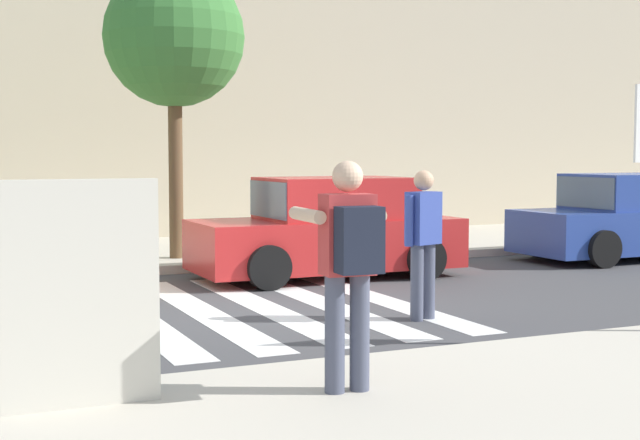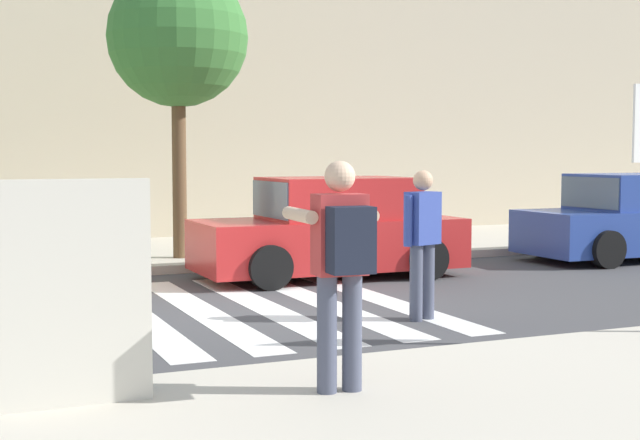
# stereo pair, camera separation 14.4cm
# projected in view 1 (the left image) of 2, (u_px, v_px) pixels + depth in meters

# --- Properties ---
(ground_plane) EXTENTS (120.00, 120.00, 0.00)m
(ground_plane) POSITION_uv_depth(u_px,v_px,m) (269.00, 309.00, 10.97)
(ground_plane) COLOR #424244
(sidewalk_far) EXTENTS (60.00, 4.80, 0.14)m
(sidewalk_far) POSITION_uv_depth(u_px,v_px,m) (154.00, 254.00, 16.43)
(sidewalk_far) COLOR beige
(sidewalk_far) RESTS_ON ground
(building_facade_far) EXTENTS (56.00, 4.00, 6.14)m
(building_facade_far) POSITION_uv_depth(u_px,v_px,m) (107.00, 103.00, 20.21)
(building_facade_far) COLOR beige
(building_facade_far) RESTS_ON ground
(crosswalk_stripe_0) EXTENTS (0.44, 5.20, 0.01)m
(crosswalk_stripe_0) POSITION_uv_depth(u_px,v_px,m) (136.00, 316.00, 10.50)
(crosswalk_stripe_0) COLOR silver
(crosswalk_stripe_0) RESTS_ON ground
(crosswalk_stripe_1) EXTENTS (0.44, 5.20, 0.01)m
(crosswalk_stripe_1) POSITION_uv_depth(u_px,v_px,m) (202.00, 311.00, 10.82)
(crosswalk_stripe_1) COLOR silver
(crosswalk_stripe_1) RESTS_ON ground
(crosswalk_stripe_2) EXTENTS (0.44, 5.20, 0.01)m
(crosswalk_stripe_2) POSITION_uv_depth(u_px,v_px,m) (263.00, 306.00, 11.15)
(crosswalk_stripe_2) COLOR silver
(crosswalk_stripe_2) RESTS_ON ground
(crosswalk_stripe_3) EXTENTS (0.44, 5.20, 0.01)m
(crosswalk_stripe_3) POSITION_uv_depth(u_px,v_px,m) (322.00, 302.00, 11.47)
(crosswalk_stripe_3) COLOR silver
(crosswalk_stripe_3) RESTS_ON ground
(crosswalk_stripe_4) EXTENTS (0.44, 5.20, 0.01)m
(crosswalk_stripe_4) POSITION_uv_depth(u_px,v_px,m) (377.00, 298.00, 11.80)
(crosswalk_stripe_4) COLOR silver
(crosswalk_stripe_4) RESTS_ON ground
(photographer_with_backpack) EXTENTS (0.62, 0.87, 1.72)m
(photographer_with_backpack) POSITION_uv_depth(u_px,v_px,m) (349.00, 255.00, 6.56)
(photographer_with_backpack) COLOR #474C60
(photographer_with_backpack) RESTS_ON sidewalk_near
(pedestrian_crossing) EXTENTS (0.56, 0.34, 1.72)m
(pedestrian_crossing) POSITION_uv_depth(u_px,v_px,m) (423.00, 236.00, 10.21)
(pedestrian_crossing) COLOR #474C60
(pedestrian_crossing) RESTS_ON ground
(parked_car_red) EXTENTS (4.10, 1.92, 1.55)m
(parked_car_red) POSITION_uv_depth(u_px,v_px,m) (328.00, 231.00, 13.76)
(parked_car_red) COLOR red
(parked_car_red) RESTS_ON ground
(parked_car_blue) EXTENTS (4.10, 1.92, 1.55)m
(parked_car_blue) POSITION_uv_depth(u_px,v_px,m) (628.00, 219.00, 16.18)
(parked_car_blue) COLOR #284293
(parked_car_blue) RESTS_ON ground
(street_tree_center) EXTENTS (2.37, 2.37, 4.92)m
(street_tree_center) POSITION_uv_depth(u_px,v_px,m) (174.00, 38.00, 14.90)
(street_tree_center) COLOR brown
(street_tree_center) RESTS_ON sidewalk_far
(advertising_board) EXTENTS (1.10, 0.11, 1.60)m
(advertising_board) POSITION_uv_depth(u_px,v_px,m) (80.00, 294.00, 6.22)
(advertising_board) COLOR beige
(advertising_board) RESTS_ON sidewalk_near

